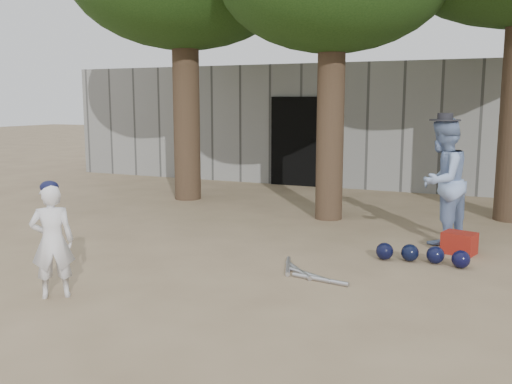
% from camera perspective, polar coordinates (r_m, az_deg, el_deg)
% --- Properties ---
extents(ground, '(70.00, 70.00, 0.00)m').
position_cam_1_polar(ground, '(6.86, -8.10, -8.74)').
color(ground, '#937C5E').
rests_on(ground, ground).
extents(boy_player, '(0.53, 0.51, 1.23)m').
position_cam_1_polar(boy_player, '(6.45, -19.70, -4.67)').
color(boy_player, silver).
rests_on(boy_player, ground).
extents(spectator_blue, '(0.97, 1.09, 1.85)m').
position_cam_1_polar(spectator_blue, '(8.81, 18.10, 1.02)').
color(spectator_blue, '#829CCA').
rests_on(spectator_blue, ground).
extents(red_bag, '(0.49, 0.42, 0.30)m').
position_cam_1_polar(red_bag, '(8.40, 19.67, -4.83)').
color(red_bag, '#9C2814').
rests_on(red_bag, ground).
extents(back_building, '(16.00, 5.24, 3.00)m').
position_cam_1_polar(back_building, '(16.25, 11.65, 6.80)').
color(back_building, gray).
rests_on(back_building, ground).
extents(helmet_row, '(1.19, 0.31, 0.23)m').
position_cam_1_polar(helmet_row, '(7.77, 16.28, -6.02)').
color(helmet_row, black).
rests_on(helmet_row, ground).
extents(bat_pile, '(1.05, 0.79, 0.06)m').
position_cam_1_polar(bat_pile, '(7.03, 4.78, -8.02)').
color(bat_pile, '#AEAEB4').
rests_on(bat_pile, ground).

